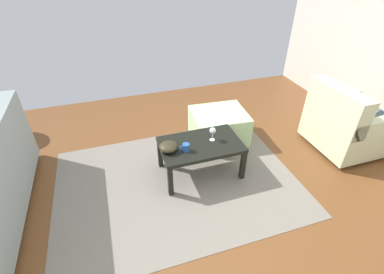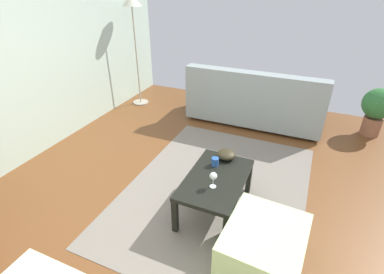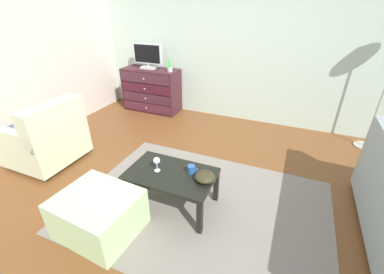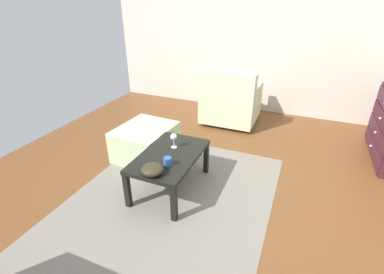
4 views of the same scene
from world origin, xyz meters
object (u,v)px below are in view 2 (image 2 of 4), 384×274
Objects in this scene: standing_lamp at (132,11)px; ottoman at (263,248)px; bowl_decorative at (226,154)px; coffee_table at (216,182)px; mug at (215,161)px; couch_large at (255,102)px; wine_glass at (213,176)px; potted_plant at (377,108)px.

ottoman is at bearing -132.71° from standing_lamp.
coffee_table is at bearing -177.64° from bowl_decorative.
mug is 0.18m from bowl_decorative.
ottoman is at bearing -165.47° from couch_large.
bowl_decorative reaches higher than mug.
couch_large reaches higher than mug.
coffee_table is at bearing -177.11° from couch_large.
bowl_decorative is 1.81m from couch_large.
coffee_table is 5.63× the size of wine_glass.
coffee_table is at bearing -157.84° from mug.
couch_large reaches higher than ottoman.
standing_lamp is at bearing 47.29° from ottoman.
coffee_table is 1.23× the size of potted_plant.
potted_plant reaches higher than mug.
standing_lamp is at bearing 48.08° from mug.
standing_lamp reaches higher than coffee_table.
potted_plant reaches higher than ottoman.
wine_glass is 3.03m from potted_plant.
mug is at bearing -131.92° from standing_lamp.
potted_plant is (2.44, -1.60, 0.08)m from coffee_table.
wine_glass is 1.38× the size of mug.
coffee_table is 7.75× the size of mug.
couch_large is at bearing 2.99° from bowl_decorative.
standing_lamp is (1.92, 2.14, 1.13)m from mug.
potted_plant is at bearing -81.09° from couch_large.
wine_glass is 0.09× the size of standing_lamp.
couch_large reaches higher than wine_glass.
coffee_table is 0.43× the size of couch_large.
mug is (0.34, 0.10, -0.07)m from wine_glass.
ottoman is at bearing -135.15° from mug.
mug is (0.19, 0.08, 0.10)m from coffee_table.
standing_lamp is (2.12, 2.22, 1.23)m from coffee_table.
ottoman is at bearing -144.44° from bowl_decorative.
bowl_decorative reaches higher than coffee_table.
couch_large is at bearing 14.53° from ottoman.
wine_glass is 0.72m from ottoman.
wine_glass is at bearing -172.22° from coffee_table.
coffee_table is 0.37m from bowl_decorative.
standing_lamp is (-0.05, 2.11, 1.24)m from couch_large.
standing_lamp is (1.76, 2.20, 1.13)m from bowl_decorative.
bowl_decorative is 0.28× the size of potted_plant.
wine_glass reaches higher than mug.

